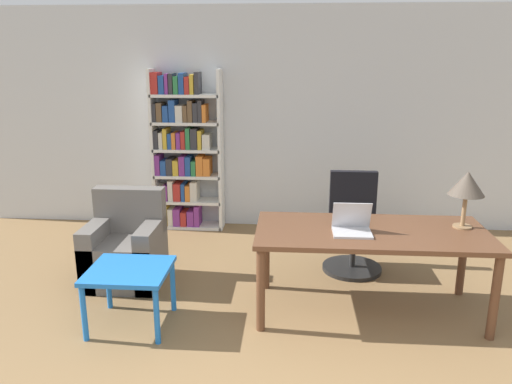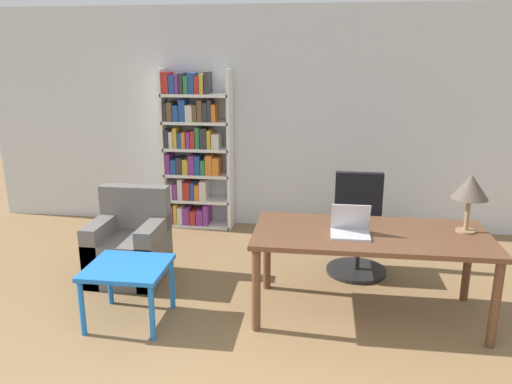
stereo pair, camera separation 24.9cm
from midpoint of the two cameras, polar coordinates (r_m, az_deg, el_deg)
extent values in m
cube|color=silver|center=(6.19, 2.72, 8.19)|extent=(8.00, 0.06, 2.70)
cube|color=brown|center=(4.19, 11.41, -4.56)|extent=(1.90, 0.87, 0.04)
cylinder|color=brown|center=(3.97, -1.29, -11.16)|extent=(0.07, 0.07, 0.69)
cylinder|color=brown|center=(4.21, 24.10, -11.02)|extent=(0.07, 0.07, 0.69)
cylinder|color=brown|center=(4.66, -0.40, -7.03)|extent=(0.07, 0.07, 0.69)
cylinder|color=brown|center=(4.86, 21.19, -7.15)|extent=(0.07, 0.07, 0.69)
cube|color=#B2B2B7|center=(4.07, 9.20, -4.64)|extent=(0.31, 0.25, 0.02)
cube|color=#B2B2B7|center=(4.10, 9.18, -2.64)|extent=(0.31, 0.11, 0.23)
cube|color=navy|center=(4.11, 9.18, -2.58)|extent=(0.28, 0.09, 0.20)
cylinder|color=olive|center=(4.46, 21.04, -3.71)|extent=(0.16, 0.16, 0.01)
cylinder|color=olive|center=(4.42, 21.21, -1.99)|extent=(0.04, 0.04, 0.27)
cone|color=#4C4238|center=(4.36, 21.50, 0.92)|extent=(0.29, 0.29, 0.20)
cylinder|color=black|center=(5.22, 9.53, -8.57)|extent=(0.60, 0.60, 0.04)
cylinder|color=#262626|center=(5.15, 9.62, -6.68)|extent=(0.06, 0.06, 0.33)
cube|color=black|center=(5.08, 9.73, -4.42)|extent=(0.50, 0.50, 0.10)
cube|color=black|center=(5.18, 9.68, -0.43)|extent=(0.48, 0.08, 0.52)
cube|color=blue|center=(4.15, -16.02, -8.65)|extent=(0.63, 0.59, 0.04)
cylinder|color=blue|center=(4.15, -20.75, -12.88)|extent=(0.04, 0.04, 0.46)
cylinder|color=blue|center=(3.95, -13.11, -13.69)|extent=(0.04, 0.04, 0.46)
cylinder|color=blue|center=(4.57, -18.05, -9.93)|extent=(0.04, 0.04, 0.46)
cylinder|color=blue|center=(4.39, -11.12, -10.47)|extent=(0.04, 0.04, 0.46)
cube|color=#66605B|center=(5.02, -16.11, -7.56)|extent=(0.68, 0.64, 0.44)
cube|color=#66605B|center=(5.08, -15.56, -1.94)|extent=(0.68, 0.16, 0.44)
cube|color=#66605B|center=(5.08, -18.96, -6.56)|extent=(0.16, 0.64, 0.59)
cube|color=#66605B|center=(4.90, -13.29, -6.91)|extent=(0.16, 0.64, 0.59)
cube|color=white|center=(6.32, -12.61, 4.63)|extent=(0.04, 0.28, 1.97)
cube|color=white|center=(6.14, -5.21, 4.62)|extent=(0.04, 0.28, 1.97)
cube|color=white|center=(6.46, -8.61, -3.80)|extent=(0.82, 0.28, 0.04)
cube|color=#7F338C|center=(6.51, -11.72, -2.59)|extent=(0.07, 0.24, 0.23)
cube|color=gold|center=(6.49, -11.17, -2.50)|extent=(0.04, 0.24, 0.25)
cube|color=silver|center=(6.48, -10.65, -2.67)|extent=(0.06, 0.24, 0.22)
cube|color=#7F338C|center=(6.46, -9.98, -2.68)|extent=(0.09, 0.24, 0.22)
cube|color=#B72D28|center=(6.44, -9.21, -2.87)|extent=(0.07, 0.24, 0.18)
cube|color=#7F338C|center=(6.42, -8.44, -2.83)|extent=(0.09, 0.24, 0.19)
cube|color=#7F338C|center=(6.40, -7.76, -2.58)|extent=(0.06, 0.24, 0.26)
cube|color=white|center=(6.36, -8.73, -1.01)|extent=(0.82, 0.28, 0.04)
cube|color=silver|center=(6.42, -11.86, 0.00)|extent=(0.07, 0.24, 0.18)
cube|color=#7F338C|center=(6.40, -11.23, 0.04)|extent=(0.06, 0.24, 0.19)
cube|color=silver|center=(6.38, -10.67, 0.29)|extent=(0.06, 0.24, 0.26)
cube|color=#B72D28|center=(6.36, -9.95, 0.13)|extent=(0.09, 0.24, 0.22)
cube|color=#234C99|center=(6.34, -9.29, 0.11)|extent=(0.05, 0.24, 0.22)
cube|color=orange|center=(6.33, -8.77, 0.00)|extent=(0.06, 0.24, 0.20)
cube|color=silver|center=(6.31, -8.12, 0.18)|extent=(0.08, 0.24, 0.24)
cube|color=white|center=(6.28, -8.85, 1.86)|extent=(0.82, 0.28, 0.04)
cube|color=#7F338C|center=(6.34, -12.10, 3.15)|extent=(0.06, 0.24, 0.25)
cube|color=#234C99|center=(6.33, -11.46, 2.85)|extent=(0.07, 0.24, 0.18)
cube|color=#333338|center=(6.31, -10.80, 2.95)|extent=(0.08, 0.24, 0.21)
cube|color=gold|center=(6.29, -10.11, 2.86)|extent=(0.07, 0.24, 0.19)
cube|color=#7F338C|center=(6.26, -9.43, 3.08)|extent=(0.07, 0.24, 0.24)
cube|color=#234C99|center=(6.25, -8.76, 3.06)|extent=(0.07, 0.24, 0.23)
cube|color=#2D7F47|center=(6.24, -8.15, 2.83)|extent=(0.06, 0.24, 0.18)
cube|color=orange|center=(6.22, -7.48, 3.09)|extent=(0.08, 0.24, 0.24)
cube|color=orange|center=(6.20, -6.69, 2.96)|extent=(0.08, 0.24, 0.22)
cube|color=white|center=(6.21, -8.97, 4.80)|extent=(0.82, 0.28, 0.04)
cube|color=#333338|center=(6.29, -12.28, 5.96)|extent=(0.06, 0.24, 0.22)
cube|color=silver|center=(6.27, -11.76, 5.85)|extent=(0.05, 0.24, 0.20)
cube|color=gold|center=(6.25, -11.29, 6.06)|extent=(0.05, 0.24, 0.24)
cube|color=#234C99|center=(6.24, -10.79, 5.81)|extent=(0.05, 0.24, 0.19)
cube|color=orange|center=(6.23, -10.35, 5.86)|extent=(0.05, 0.24, 0.20)
cube|color=#7F338C|center=(6.22, -9.83, 5.86)|extent=(0.05, 0.24, 0.20)
cube|color=#B72D28|center=(6.20, -9.32, 5.94)|extent=(0.05, 0.24, 0.21)
cube|color=#2D7F47|center=(6.18, -8.79, 6.14)|extent=(0.05, 0.24, 0.26)
cube|color=#333338|center=(6.17, -8.12, 6.10)|extent=(0.08, 0.24, 0.25)
cube|color=gold|center=(6.16, -7.47, 6.00)|extent=(0.05, 0.24, 0.23)
cube|color=silver|center=(6.14, -6.75, 5.80)|extent=(0.09, 0.24, 0.18)
cube|color=white|center=(6.16, -9.10, 7.80)|extent=(0.82, 0.28, 0.04)
cube|color=#333338|center=(6.24, -12.49, 8.89)|extent=(0.05, 0.24, 0.22)
cube|color=brown|center=(6.23, -11.94, 8.95)|extent=(0.07, 0.24, 0.22)
cube|color=#234C99|center=(6.21, -11.26, 8.81)|extent=(0.07, 0.24, 0.19)
cube|color=#234C99|center=(6.18, -10.55, 9.14)|extent=(0.07, 0.24, 0.26)
cube|color=silver|center=(6.17, -9.78, 8.86)|extent=(0.09, 0.24, 0.20)
cube|color=brown|center=(6.15, -9.12, 8.88)|extent=(0.05, 0.24, 0.20)
cube|color=brown|center=(6.13, -8.56, 9.14)|extent=(0.06, 0.24, 0.25)
cube|color=#333338|center=(6.12, -7.98, 9.03)|extent=(0.06, 0.24, 0.23)
cube|color=#333338|center=(6.11, -7.47, 9.18)|extent=(0.05, 0.24, 0.26)
cube|color=orange|center=(6.10, -7.00, 8.95)|extent=(0.04, 0.24, 0.21)
cube|color=white|center=(6.13, -9.23, 10.84)|extent=(0.82, 0.28, 0.04)
cube|color=#B72D28|center=(6.21, -12.50, 12.07)|extent=(0.09, 0.24, 0.25)
cube|color=#234C99|center=(6.19, -11.72, 11.93)|extent=(0.07, 0.24, 0.22)
cube|color=#7F338C|center=(6.17, -11.18, 12.04)|extent=(0.04, 0.24, 0.24)
cube|color=#333338|center=(6.16, -10.70, 12.08)|extent=(0.05, 0.24, 0.24)
cube|color=#2D7F47|center=(6.14, -10.15, 11.95)|extent=(0.06, 0.24, 0.21)
cube|color=#234C99|center=(6.13, -9.54, 12.13)|extent=(0.06, 0.24, 0.24)
cube|color=#B72D28|center=(6.11, -8.93, 11.95)|extent=(0.06, 0.24, 0.20)
cube|color=gold|center=(6.10, -8.39, 12.10)|extent=(0.05, 0.24, 0.23)
cube|color=#333338|center=(6.09, -7.85, 12.24)|extent=(0.05, 0.24, 0.26)
camera|label=1|loc=(0.12, -91.66, -0.46)|focal=35.00mm
camera|label=2|loc=(0.12, 88.34, 0.46)|focal=35.00mm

